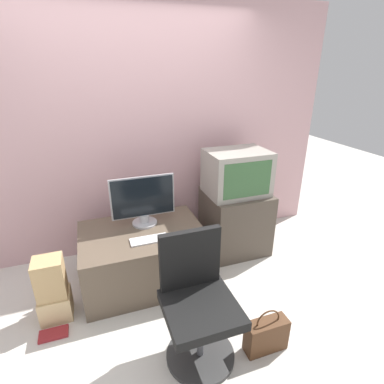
% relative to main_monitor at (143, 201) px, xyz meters
% --- Properties ---
extents(ground_plane, '(12.00, 12.00, 0.00)m').
position_rel_main_monitor_xyz_m(ground_plane, '(0.05, -0.79, -0.77)').
color(ground_plane, beige).
extents(wall_back, '(4.40, 0.05, 2.60)m').
position_rel_main_monitor_xyz_m(wall_back, '(0.05, 0.53, 0.53)').
color(wall_back, '#CC9EA3').
rests_on(wall_back, ground_plane).
extents(desk, '(1.13, 0.82, 0.53)m').
position_rel_main_monitor_xyz_m(desk, '(-0.05, -0.15, -0.51)').
color(desk, brown).
rests_on(desk, ground_plane).
extents(side_stand, '(0.65, 0.62, 0.69)m').
position_rel_main_monitor_xyz_m(side_stand, '(1.03, 0.07, -0.43)').
color(side_stand, '#4C4238').
rests_on(side_stand, ground_plane).
extents(main_monitor, '(0.61, 0.24, 0.49)m').
position_rel_main_monitor_xyz_m(main_monitor, '(0.00, 0.00, 0.00)').
color(main_monitor, '#B2B2B7').
rests_on(main_monitor, desk).
extents(keyboard, '(0.33, 0.13, 0.01)m').
position_rel_main_monitor_xyz_m(keyboard, '(-0.02, -0.32, -0.23)').
color(keyboard, white).
rests_on(keyboard, desk).
extents(mouse, '(0.07, 0.04, 0.03)m').
position_rel_main_monitor_xyz_m(mouse, '(0.21, -0.34, -0.22)').
color(mouse, silver).
rests_on(mouse, desk).
extents(crt_tv, '(0.63, 0.47, 0.47)m').
position_rel_main_monitor_xyz_m(crt_tv, '(1.00, 0.05, 0.15)').
color(crt_tv, gray).
rests_on(crt_tv, side_stand).
extents(office_chair, '(0.49, 0.49, 0.93)m').
position_rel_main_monitor_xyz_m(office_chair, '(0.15, -1.08, -0.35)').
color(office_chair, '#333333').
rests_on(office_chair, ground_plane).
extents(cardboard_box_lower, '(0.25, 0.24, 0.22)m').
position_rel_main_monitor_xyz_m(cardboard_box_lower, '(-0.85, -0.38, -0.66)').
color(cardboard_box_lower, '#D1B27F').
rests_on(cardboard_box_lower, ground_plane).
extents(cardboard_box_upper, '(0.22, 0.20, 0.34)m').
position_rel_main_monitor_xyz_m(cardboard_box_upper, '(-0.85, -0.38, -0.38)').
color(cardboard_box_upper, tan).
rests_on(cardboard_box_upper, cardboard_box_lower).
extents(handbag, '(0.32, 0.12, 0.37)m').
position_rel_main_monitor_xyz_m(handbag, '(0.63, -1.24, -0.64)').
color(handbag, '#4C2D19').
rests_on(handbag, ground_plane).
extents(book, '(0.22, 0.12, 0.02)m').
position_rel_main_monitor_xyz_m(book, '(-0.87, -0.59, -0.76)').
color(book, maroon).
rests_on(book, ground_plane).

